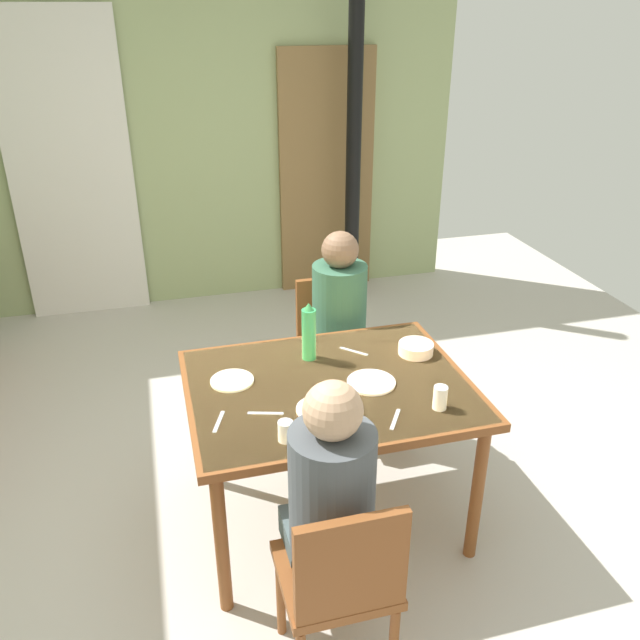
{
  "coord_description": "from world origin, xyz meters",
  "views": [
    {
      "loc": [
        -0.26,
        -2.58,
        2.3
      ],
      "look_at": [
        0.43,
        -0.03,
        1.01
      ],
      "focal_mm": 36.54,
      "sensor_mm": 36.0,
      "label": 1
    }
  ],
  "objects_px": {
    "chair_near_diner": "(341,580)",
    "water_bottle_green_near": "(309,333)",
    "dining_table": "(329,399)",
    "chair_far_diner": "(333,343)",
    "person_near_diner": "(331,490)",
    "person_far_diner": "(340,309)",
    "serving_bowl_center": "(416,348)"
  },
  "relations": [
    {
      "from": "chair_far_diner",
      "to": "water_bottle_green_near",
      "type": "bearing_deg",
      "value": 63.66
    },
    {
      "from": "water_bottle_green_near",
      "to": "dining_table",
      "type": "bearing_deg",
      "value": -84.2
    },
    {
      "from": "person_far_diner",
      "to": "dining_table",
      "type": "bearing_deg",
      "value": 69.44
    },
    {
      "from": "person_near_diner",
      "to": "serving_bowl_center",
      "type": "xyz_separation_m",
      "value": [
        0.68,
        0.87,
        0.0
      ]
    },
    {
      "from": "dining_table",
      "to": "person_far_diner",
      "type": "distance_m",
      "value": 0.76
    },
    {
      "from": "chair_far_diner",
      "to": "person_near_diner",
      "type": "distance_m",
      "value": 1.64
    },
    {
      "from": "dining_table",
      "to": "water_bottle_green_near",
      "type": "xyz_separation_m",
      "value": [
        -0.03,
        0.25,
        0.21
      ]
    },
    {
      "from": "chair_far_diner",
      "to": "water_bottle_green_near",
      "type": "xyz_separation_m",
      "value": [
        -0.29,
        -0.59,
        0.4
      ]
    },
    {
      "from": "dining_table",
      "to": "water_bottle_green_near",
      "type": "relative_size",
      "value": 4.34
    },
    {
      "from": "chair_near_diner",
      "to": "person_far_diner",
      "type": "bearing_deg",
      "value": 73.53
    },
    {
      "from": "water_bottle_green_near",
      "to": "serving_bowl_center",
      "type": "height_order",
      "value": "water_bottle_green_near"
    },
    {
      "from": "chair_near_diner",
      "to": "person_near_diner",
      "type": "xyz_separation_m",
      "value": [
        -0.0,
        0.14,
        0.28
      ]
    },
    {
      "from": "person_near_diner",
      "to": "serving_bowl_center",
      "type": "distance_m",
      "value": 1.1
    },
    {
      "from": "person_near_diner",
      "to": "person_far_diner",
      "type": "bearing_deg",
      "value": 72.03
    },
    {
      "from": "chair_near_diner",
      "to": "person_far_diner",
      "type": "distance_m",
      "value": 1.64
    },
    {
      "from": "dining_table",
      "to": "chair_far_diner",
      "type": "height_order",
      "value": "chair_far_diner"
    },
    {
      "from": "dining_table",
      "to": "person_far_diner",
      "type": "relative_size",
      "value": 1.64
    },
    {
      "from": "person_far_diner",
      "to": "water_bottle_green_near",
      "type": "relative_size",
      "value": 2.65
    },
    {
      "from": "person_near_diner",
      "to": "water_bottle_green_near",
      "type": "xyz_separation_m",
      "value": [
        0.17,
        0.96,
        0.11
      ]
    },
    {
      "from": "chair_near_diner",
      "to": "person_near_diner",
      "type": "bearing_deg",
      "value": 90.0
    },
    {
      "from": "chair_near_diner",
      "to": "water_bottle_green_near",
      "type": "xyz_separation_m",
      "value": [
        0.17,
        1.1,
        0.4
      ]
    },
    {
      "from": "chair_near_diner",
      "to": "dining_table",
      "type": "bearing_deg",
      "value": 77.09
    },
    {
      "from": "person_far_diner",
      "to": "water_bottle_green_near",
      "type": "distance_m",
      "value": 0.55
    },
    {
      "from": "dining_table",
      "to": "chair_far_diner",
      "type": "distance_m",
      "value": 0.9
    },
    {
      "from": "dining_table",
      "to": "chair_far_diner",
      "type": "xyz_separation_m",
      "value": [
        0.26,
        0.84,
        -0.19
      ]
    },
    {
      "from": "dining_table",
      "to": "chair_near_diner",
      "type": "height_order",
      "value": "chair_near_diner"
    },
    {
      "from": "chair_near_diner",
      "to": "water_bottle_green_near",
      "type": "height_order",
      "value": "water_bottle_green_near"
    },
    {
      "from": "chair_near_diner",
      "to": "chair_far_diner",
      "type": "distance_m",
      "value": 1.74
    },
    {
      "from": "person_near_diner",
      "to": "person_far_diner",
      "type": "height_order",
      "value": "same"
    },
    {
      "from": "water_bottle_green_near",
      "to": "chair_near_diner",
      "type": "bearing_deg",
      "value": -98.66
    },
    {
      "from": "chair_near_diner",
      "to": "person_far_diner",
      "type": "height_order",
      "value": "person_far_diner"
    },
    {
      "from": "person_far_diner",
      "to": "serving_bowl_center",
      "type": "bearing_deg",
      "value": 112.28
    }
  ]
}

